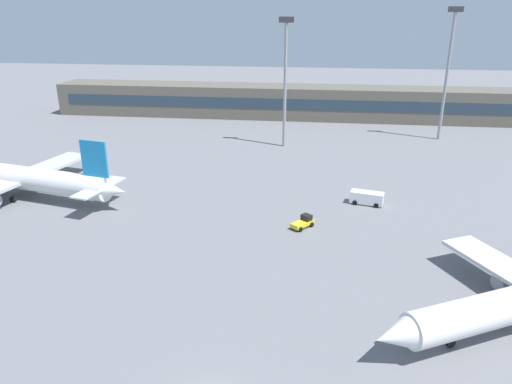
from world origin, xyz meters
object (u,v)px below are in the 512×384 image
at_px(airplane_mid, 11,176).
at_px(floodlight_tower_east, 448,67).
at_px(service_van_white, 367,198).
at_px(baggage_tug_yellow, 303,222).
at_px(floodlight_tower_west, 285,75).

relative_size(airplane_mid, floodlight_tower_east, 1.47).
distance_m(airplane_mid, service_van_white, 59.14).
bearing_deg(floodlight_tower_east, baggage_tug_yellow, -118.84).
height_order(service_van_white, floodlight_tower_west, floodlight_tower_west).
xyz_separation_m(floodlight_tower_west, floodlight_tower_east, (36.77, 11.32, 1.06)).
xyz_separation_m(baggage_tug_yellow, service_van_white, (9.75, 10.22, 0.31)).
relative_size(airplane_mid, baggage_tug_yellow, 11.87).
relative_size(airplane_mid, service_van_white, 8.03).
bearing_deg(floodlight_tower_west, airplane_mid, -138.76).
bearing_deg(floodlight_tower_west, baggage_tug_yellow, -81.77).
bearing_deg(baggage_tug_yellow, service_van_white, 46.37).
bearing_deg(floodlight_tower_east, service_van_white, -114.66).
bearing_deg(floodlight_tower_west, floodlight_tower_east, 17.11).
distance_m(airplane_mid, floodlight_tower_east, 94.46).
xyz_separation_m(airplane_mid, floodlight_tower_east, (79.63, 48.89, 13.82)).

